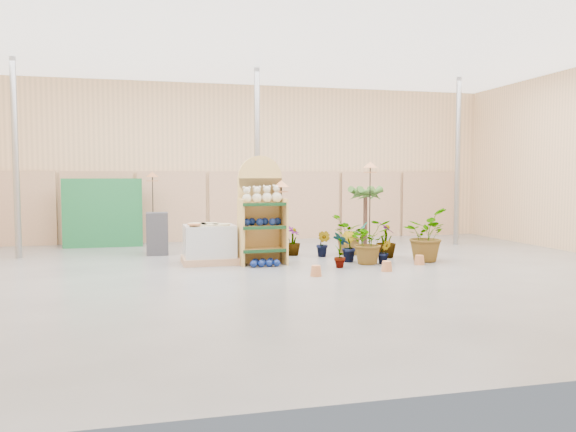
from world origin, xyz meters
name	(u,v)px	position (x,y,z in m)	size (l,w,h in m)	color
room	(280,158)	(0.00, 0.91, 2.21)	(15.20, 12.10, 4.70)	slate
display_shelf	(261,214)	(-0.30, 1.46, 1.05)	(0.99, 0.66, 2.30)	tan
teddy_bears	(263,196)	(-0.27, 1.35, 1.45)	(0.85, 0.22, 0.36)	beige
gazing_balls_shelf	(262,222)	(-0.30, 1.33, 0.90)	(0.84, 0.29, 0.16)	navy
gazing_balls_floor	(264,263)	(-0.31, 1.05, 0.07)	(0.63, 0.39, 0.15)	navy
pallet_stack	(209,244)	(-1.37, 1.73, 0.41)	(1.18, 0.99, 0.85)	tan
charcoal_planters	(157,234)	(-2.44, 3.36, 0.50)	(0.50, 0.50, 1.00)	#2A292D
trellis_stock	(103,213)	(-3.80, 5.20, 0.90)	(2.00, 0.30, 1.80)	#196231
offer_sign	(265,188)	(0.10, 2.98, 1.57)	(0.50, 0.08, 2.20)	gray
bird_table_front	(281,187)	(0.13, 1.42, 1.64)	(0.34, 0.34, 1.77)	black
bird_table_right	(370,168)	(2.28, 1.74, 2.03)	(0.34, 0.34, 2.19)	black
bird_table_back	(152,177)	(-2.52, 4.93, 1.84)	(0.34, 0.34, 1.98)	black
palm	(365,192)	(2.60, 2.84, 1.46)	(0.70, 0.70, 1.71)	#472C21
potted_plant_1	(348,247)	(1.57, 1.24, 0.33)	(0.36, 0.29, 0.66)	#315A1E
potted_plant_2	(369,242)	(1.91, 0.85, 0.47)	(0.85, 0.74, 0.95)	#315A1E
potted_plant_3	(386,240)	(2.64, 1.63, 0.40)	(0.45, 0.45, 0.80)	#315A1E
potted_plant_4	(362,237)	(2.38, 2.48, 0.38)	(0.40, 0.27, 0.77)	#315A1E
potted_plant_5	(323,244)	(1.28, 2.08, 0.31)	(0.34, 0.27, 0.61)	#315A1E
potted_plant_6	(349,235)	(1.96, 2.25, 0.47)	(0.85, 0.74, 0.94)	#315A1E
potted_plant_8	(340,250)	(1.15, 0.50, 0.37)	(0.39, 0.26, 0.73)	#315A1E
potted_plant_9	(384,252)	(2.22, 0.77, 0.26)	(0.29, 0.23, 0.52)	#315A1E
potted_plant_10	(424,235)	(3.23, 0.94, 0.58)	(1.04, 0.90, 1.15)	#315A1E
potted_plant_11	(293,241)	(0.65, 2.50, 0.34)	(0.39, 0.39, 0.69)	#315A1E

